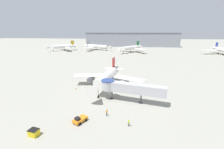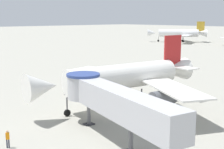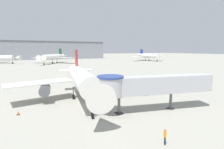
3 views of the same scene
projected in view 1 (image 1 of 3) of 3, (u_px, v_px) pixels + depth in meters
ground_plane at (110, 92)px, 53.05m from camera, size 800.00×800.00×0.00m
main_airplane at (107, 77)px, 55.90m from camera, size 28.61×27.52×10.01m
jet_bridge at (128, 88)px, 44.89m from camera, size 19.48×7.08×6.06m
pushback_tug_orange at (80, 120)px, 35.14m from camera, size 3.24×3.89×1.55m
service_container_yellow at (34, 132)px, 30.57m from camera, size 2.20×1.93×1.41m
traffic_cone_starboard_wing at (136, 89)px, 55.21m from camera, size 0.40×0.40×0.66m
traffic_cone_port_wing at (76, 88)px, 55.42m from camera, size 0.46×0.46×0.76m
ground_crew_marshaller at (107, 112)px, 37.66m from camera, size 0.35×0.41×1.84m
ground_crew_wing_walker at (129, 122)px, 33.49m from camera, size 0.36×0.24×1.76m
background_jet_gold_tail at (63, 46)px, 165.33m from camera, size 26.70×26.38×10.75m
background_jet_green_tail at (131, 48)px, 151.24m from camera, size 30.16×31.32×10.91m
background_jet_blue_tail at (223, 50)px, 136.08m from camera, size 34.04×33.66×10.37m
background_jet_gray_tail at (97, 46)px, 171.41m from camera, size 34.33×35.30×9.85m
terminal_building at (132, 39)px, 216.41m from camera, size 127.71×28.46×18.92m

